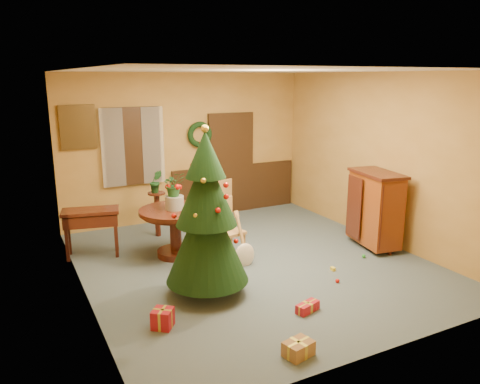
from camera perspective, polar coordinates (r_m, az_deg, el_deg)
room_envelope at (r=9.49m, az=-5.16°, el=3.50°), size 5.50×5.50×5.50m
dining_table at (r=7.53m, az=-7.89°, el=-3.80°), size 1.14×1.14×0.78m
urn at (r=7.43m, az=-7.98°, el=-1.29°), size 0.29×0.29×0.21m
centerpiece_plant at (r=7.36m, az=-8.05°, el=0.95°), size 0.34×0.30×0.38m
chair_near at (r=7.39m, az=-1.78°, el=-4.25°), size 0.49×0.49×0.96m
chair_far at (r=8.83m, az=-2.56°, el=-1.24°), size 0.52×0.52×0.96m
guitar at (r=7.12m, az=0.54°, el=-5.95°), size 0.39×0.55×0.78m
plant_stand at (r=8.53m, az=-10.06°, el=-2.05°), size 0.31×0.31×0.81m
stand_plant at (r=8.41m, az=-10.21°, el=1.28°), size 0.25×0.21×0.41m
christmas_tree at (r=6.02m, az=-4.11°, el=-3.05°), size 1.09×1.09×2.25m
writing_desk at (r=7.81m, az=-17.70°, el=-3.40°), size 0.95×0.61×0.78m
sideboard at (r=8.12m, az=16.15°, el=-1.82°), size 0.70×1.09×1.30m
gift_a at (r=5.14m, az=7.14°, el=-18.41°), size 0.34×0.28×0.16m
gift_b at (r=5.64m, az=-9.41°, el=-14.96°), size 0.31×0.31×0.23m
gift_c at (r=6.94m, az=-4.59°, el=-9.53°), size 0.28×0.28×0.13m
gift_d at (r=5.99m, az=8.24°, el=-13.72°), size 0.35×0.22×0.12m
toy_a at (r=7.38m, az=-1.41°, el=-8.35°), size 0.09×0.09×0.05m
toy_b at (r=7.79m, az=14.86°, el=-7.57°), size 0.06×0.06×0.06m
toy_c at (r=7.21m, az=11.26°, el=-9.18°), size 0.06×0.09×0.05m
toy_d at (r=6.82m, az=11.79°, el=-10.56°), size 0.06×0.06×0.06m
toy_e at (r=6.07m, az=9.18°, el=-13.68°), size 0.09×0.09×0.05m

